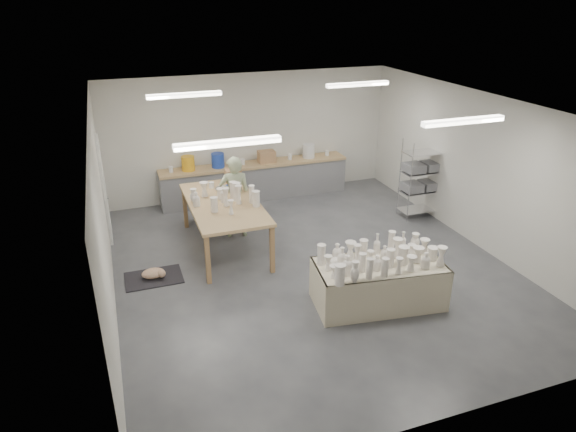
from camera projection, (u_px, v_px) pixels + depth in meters
name	position (u px, v px, depth m)	size (l,w,h in m)	color
room	(305.00, 160.00, 8.80)	(8.00, 8.02, 3.00)	#424449
back_counter	(255.00, 179.00, 12.57)	(4.60, 0.60, 1.24)	tan
wire_shelf	(421.00, 177.00, 11.41)	(0.88, 0.48, 1.80)	silver
drying_table	(378.00, 281.00, 8.30)	(2.18, 1.25, 1.09)	olive
work_table	(224.00, 201.00, 9.98)	(1.32, 2.62, 1.36)	tan
rug	(154.00, 278.00, 9.19)	(1.00, 0.70, 0.02)	black
cat	(154.00, 273.00, 9.15)	(0.44, 0.33, 0.17)	white
potter	(235.00, 197.00, 10.47)	(0.63, 0.41, 1.73)	#9FAC85
red_stool	(233.00, 219.00, 10.95)	(0.35, 0.35, 0.29)	#AC2E18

